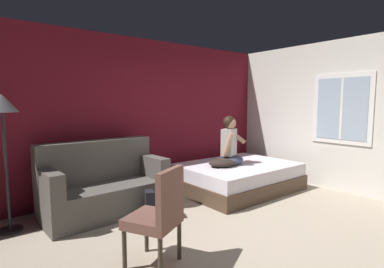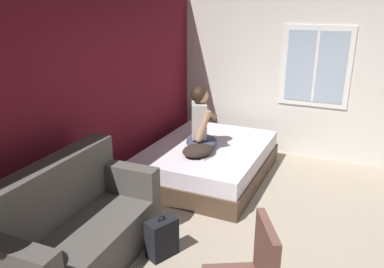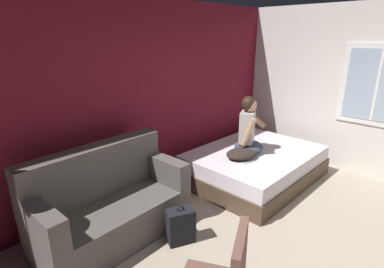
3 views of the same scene
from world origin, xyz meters
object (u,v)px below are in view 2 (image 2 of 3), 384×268
object	(u,v)px
backpack	(161,238)
throw_pillow	(198,150)
cell_phone	(206,159)
bed	(209,161)
person_seated	(201,123)
couch	(74,230)

from	to	relation	value
backpack	throw_pillow	distance (m)	1.56
backpack	cell_phone	size ratio (longest dim) A/B	3.18
bed	person_seated	bearing A→B (deg)	145.09
throw_pillow	cell_phone	xyz separation A→B (m)	(-0.08, -0.15, -0.07)
couch	backpack	xyz separation A→B (m)	(0.48, -0.66, -0.20)
throw_pillow	cell_phone	size ratio (longest dim) A/B	3.33
bed	person_seated	size ratio (longest dim) A/B	2.39
bed	throw_pillow	world-z (taller)	throw_pillow
person_seated	cell_phone	world-z (taller)	person_seated
couch	cell_phone	size ratio (longest dim) A/B	12.04
bed	cell_phone	size ratio (longest dim) A/B	14.56
couch	person_seated	bearing A→B (deg)	-7.87
bed	cell_phone	world-z (taller)	cell_phone
backpack	bed	bearing A→B (deg)	7.99
couch	person_seated	distance (m)	2.32
cell_phone	bed	bearing A→B (deg)	-49.18
couch	person_seated	world-z (taller)	person_seated
person_seated	cell_phone	size ratio (longest dim) A/B	6.08
bed	backpack	distance (m)	1.92
backpack	couch	bearing A→B (deg)	125.90
bed	person_seated	world-z (taller)	person_seated
cell_phone	person_seated	bearing A→B (deg)	-33.83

